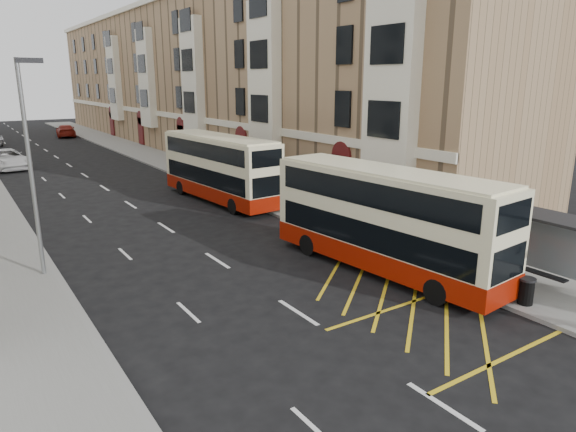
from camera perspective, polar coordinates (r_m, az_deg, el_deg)
ground at (r=14.42m, az=10.56°, el=-16.21°), size 200.00×200.00×0.00m
pavement_right at (r=42.82m, az=-9.99°, el=4.85°), size 4.00×120.00×0.15m
kerb_right at (r=42.07m, az=-12.48°, el=4.54°), size 0.25×120.00×0.15m
kerb_left at (r=39.48m, az=-28.90°, el=2.36°), size 0.25×120.00×0.15m
road_markings at (r=54.91m, az=-24.17°, el=5.88°), size 10.00×110.00×0.01m
terrace_right at (r=59.03m, az=-10.27°, el=14.81°), size 10.75×79.00×15.25m
guard_railing at (r=21.87m, az=12.06°, el=-2.82°), size 0.06×6.56×1.01m
street_lamp_near at (r=21.02m, az=-26.68°, el=5.80°), size 0.93×0.18×8.00m
double_decker_front at (r=20.34m, az=10.68°, el=-0.47°), size 3.32×10.46×4.10m
double_decker_rear at (r=32.10m, az=-7.64°, el=5.26°), size 3.08×10.40×4.09m
litter_bin at (r=18.92m, az=24.95°, el=-7.52°), size 0.55×0.55×0.91m
pedestrian_far at (r=21.99m, az=12.22°, el=-2.05°), size 1.20×0.70×1.91m
white_van at (r=49.99m, az=-28.80°, el=5.54°), size 3.69×6.38×1.67m
car_red at (r=75.31m, az=-23.47°, el=8.68°), size 3.00×5.79×1.60m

